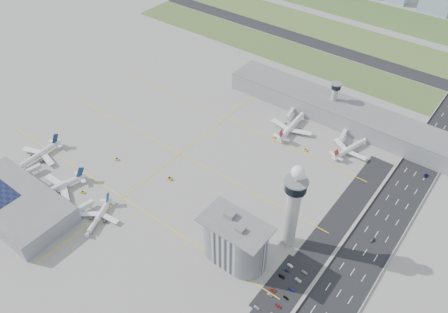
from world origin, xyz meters
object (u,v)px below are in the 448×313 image
Objects in this scene: tug_3 at (169,178)px; car_hw_1 at (372,240)px; car_lot_10 at (298,280)px; car_lot_11 at (305,272)px; car_lot_7 at (278,306)px; tug_5 at (305,150)px; control_tower at (293,204)px; airplane_near_c at (98,215)px; car_lot_5 at (290,266)px; airplane_near_b at (56,185)px; jet_bridge_near_0 at (23,175)px; secondary_tower at (334,97)px; jet_bridge_far_0 at (293,110)px; tug_0 at (63,183)px; car_lot_1 at (270,295)px; car_lot_8 at (286,298)px; tug_4 at (275,137)px; jet_bridge_far_1 at (345,132)px; airplane_near_a at (37,153)px; jet_bridge_near_1 at (48,193)px; car_lot_2 at (273,290)px; tug_1 at (83,192)px; car_lot_3 at (282,276)px; airplane_far_b at (351,146)px; car_lot_4 at (287,271)px; car_lot_9 at (292,290)px; car_hw_2 at (426,176)px; admin_building at (235,241)px; airplane_far_a at (292,124)px; tug_2 at (117,159)px; car_lot_0 at (257,307)px; jet_bridge_near_2 at (75,213)px.

tug_3 is 146.34m from car_hw_1.
car_lot_10 is 6.96m from car_lot_11.
tug_5 is at bearing 30.91° from car_lot_7.
control_tower is 1.87× the size of airplane_near_c.
airplane_near_b is at bearing 108.46° from car_lot_5.
jet_bridge_near_0 is at bearing -159.55° from control_tower.
car_hw_1 reaches higher than car_lot_10.
secondary_tower reaches higher than jet_bridge_far_0.
jet_bridge_near_0 is 4.58× the size of tug_0.
airplane_near_b is 167.28m from car_lot_1.
car_lot_8 is (130.06, 26.31, -4.27)m from airplane_near_c.
tug_4 reaches higher than car_lot_8.
jet_bridge_far_1 reaches higher than car_lot_8.
control_tower is 129.36m from airplane_near_c.
jet_bridge_far_1 is 3.85× the size of car_lot_5.
airplane_near_a is 246.36m from jet_bridge_far_1.
tug_4 is (91.07, 154.14, -2.04)m from jet_bridge_near_1.
car_lot_2 is at bearing 17.13° from jet_bridge_far_0.
tug_1 is 0.69× the size of car_lot_3.
airplane_far_b is 127.23m from car_lot_4.
car_hw_2 is at bearing -18.62° from car_lot_9.
car_lot_11 reaches higher than car_lot_3.
airplane_near_a is 1.20× the size of airplane_near_c.
admin_building is 36.20m from car_lot_4.
admin_building is 35.50m from car_lot_2.
car_lot_7 is at bearing -155.54° from airplane_far_a.
tug_2 is 0.76× the size of car_lot_7.
jet_bridge_near_1 is (-113.00, -211.00, -15.95)m from secondary_tower.
jet_bridge_near_0 is at bearing 97.28° from car_lot_0.
car_lot_5 is at bearing -62.05° from jet_bridge_near_1.
jet_bridge_far_1 is at bearing -64.65° from airplane_far_a.
airplane_near_c reaches higher than car_lot_11.
car_lot_9 is at bearing -99.78° from car_hw_1.
tug_0 is at bearing 101.13° from car_lot_2.
jet_bridge_near_0 is at bearing 111.33° from car_lot_11.
car_lot_8 is at bearing -70.69° from jet_bridge_near_0.
car_lot_11 is (173.97, 47.89, -5.35)m from airplane_near_b.
tug_2 is 0.77× the size of car_lot_0.
car_hw_1 reaches higher than car_lot_1.
car_lot_1 is 0.96× the size of car_lot_5.
car_lot_11 is at bearing -46.30° from tug_0.
airplane_near_c is at bearing 158.70° from airplane_far_a.
secondary_tower is 2.28× the size of jet_bridge_near_0.
jet_bridge_near_1 reaches higher than car_hw_2.
car_lot_11 is (145.36, 54.97, -2.25)m from jet_bridge_near_2.
airplane_near_c is 11.26× the size of tug_0.
airplane_near_b is 269.42m from car_hw_2.
jet_bridge_far_0 is 179.38m from car_lot_2.
car_lot_9 is (145.58, 40.35, -2.19)m from jet_bridge_near_2.
airplane_far_a reaches higher than car_lot_2.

